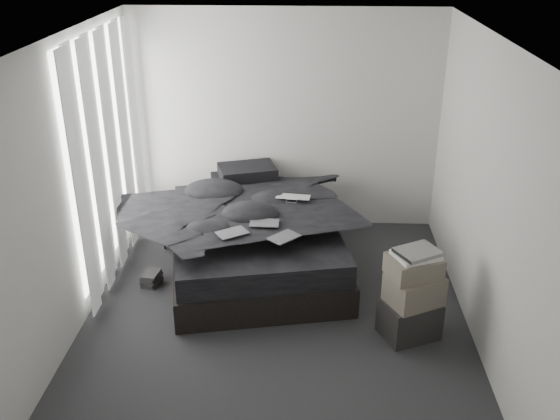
{
  "coord_description": "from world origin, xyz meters",
  "views": [
    {
      "loc": [
        0.28,
        -4.98,
        3.42
      ],
      "look_at": [
        0.0,
        0.8,
        0.75
      ],
      "focal_mm": 40.0,
      "sensor_mm": 36.0,
      "label": 1
    }
  ],
  "objects_px": {
    "bed": "(255,254)",
    "side_stand": "(174,220)",
    "laptop": "(292,192)",
    "box_lower": "(409,318)"
  },
  "relations": [
    {
      "from": "side_stand",
      "to": "box_lower",
      "type": "height_order",
      "value": "side_stand"
    },
    {
      "from": "bed",
      "to": "laptop",
      "type": "relative_size",
      "value": 6.24
    },
    {
      "from": "bed",
      "to": "side_stand",
      "type": "bearing_deg",
      "value": 141.07
    },
    {
      "from": "laptop",
      "to": "box_lower",
      "type": "height_order",
      "value": "laptop"
    },
    {
      "from": "bed",
      "to": "box_lower",
      "type": "height_order",
      "value": "box_lower"
    },
    {
      "from": "bed",
      "to": "box_lower",
      "type": "relative_size",
      "value": 4.77
    },
    {
      "from": "side_stand",
      "to": "laptop",
      "type": "bearing_deg",
      "value": -15.19
    },
    {
      "from": "box_lower",
      "to": "bed",
      "type": "bearing_deg",
      "value": 142.04
    },
    {
      "from": "bed",
      "to": "laptop",
      "type": "xyz_separation_m",
      "value": [
        0.4,
        0.14,
        0.68
      ]
    },
    {
      "from": "side_stand",
      "to": "bed",
      "type": "bearing_deg",
      "value": -27.58
    }
  ]
}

